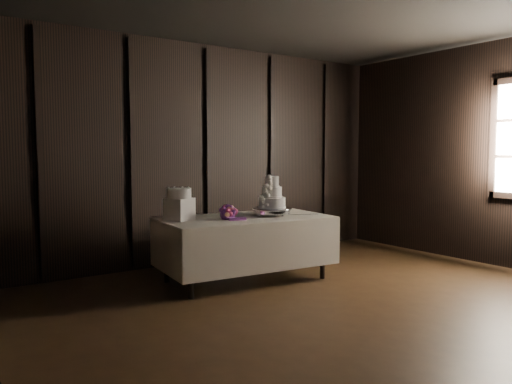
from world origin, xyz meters
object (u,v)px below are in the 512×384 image
at_px(display_table, 246,246).
at_px(wedding_cake, 271,196).
at_px(bouquet, 228,213).
at_px(cake_stand, 272,212).
at_px(small_cake, 179,193).
at_px(box_pedestal, 179,209).

bearing_deg(display_table, wedding_cake, -6.77).
distance_m(display_table, bouquet, 0.50).
bearing_deg(cake_stand, small_cake, 167.03).
height_order(cake_stand, small_cake, small_cake).
xyz_separation_m(wedding_cake, bouquet, (-0.60, 0.03, -0.17)).
height_order(cake_stand, wedding_cake, wedding_cake).
height_order(wedding_cake, small_cake, wedding_cake).
relative_size(cake_stand, small_cake, 1.77).
relative_size(display_table, box_pedestal, 8.01).
bearing_deg(bouquet, small_cake, 153.42).
xyz_separation_m(cake_stand, wedding_cake, (-0.03, -0.02, 0.20)).
xyz_separation_m(cake_stand, bouquet, (-0.62, 0.01, 0.02)).
bearing_deg(cake_stand, wedding_cake, -150.26).
height_order(display_table, bouquet, bouquet).
distance_m(cake_stand, wedding_cake, 0.20).
bearing_deg(wedding_cake, box_pedestal, 142.22).
distance_m(display_table, box_pedestal, 0.92).
xyz_separation_m(bouquet, small_cake, (-0.49, 0.24, 0.24)).
xyz_separation_m(wedding_cake, box_pedestal, (-1.08, 0.27, -0.12)).
height_order(box_pedestal, small_cake, small_cake).
relative_size(box_pedestal, small_cake, 0.95).
bearing_deg(box_pedestal, small_cake, 0.00).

